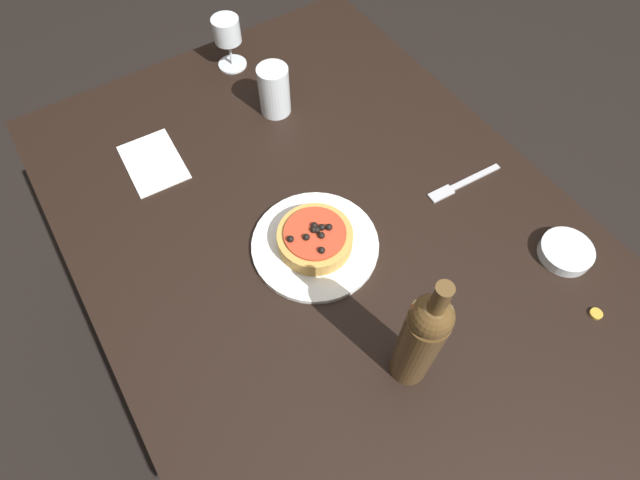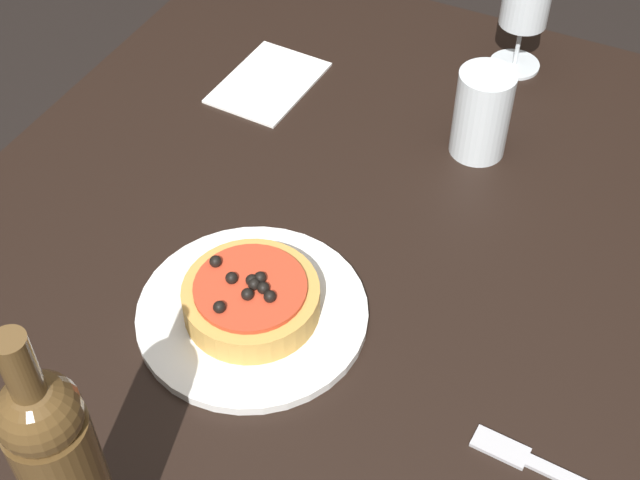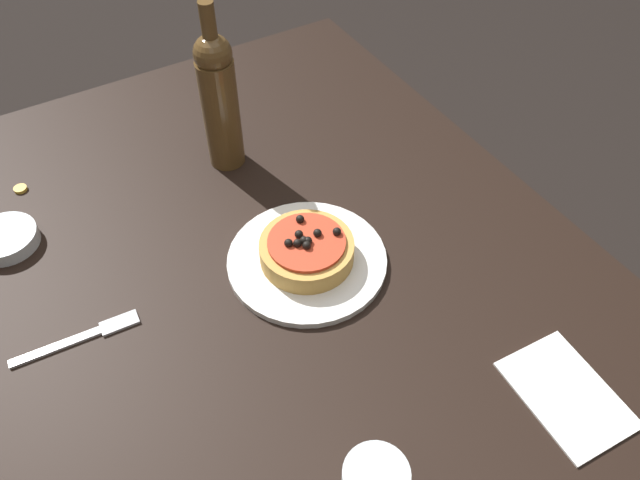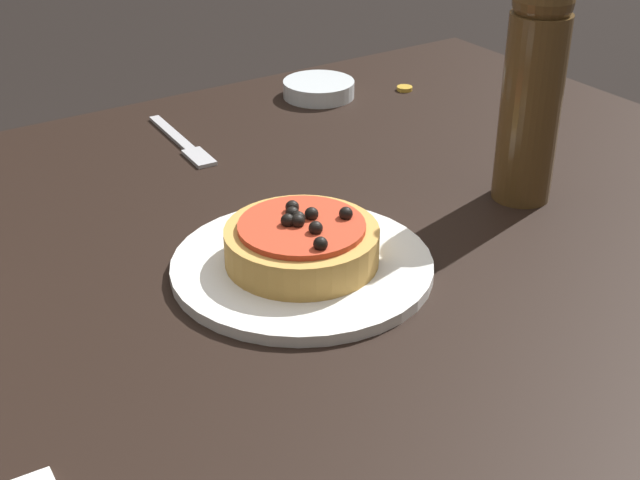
# 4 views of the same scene
# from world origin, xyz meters

# --- Properties ---
(ground_plane) EXTENTS (14.00, 14.00, 0.00)m
(ground_plane) POSITION_xyz_m (0.00, 0.00, 0.00)
(ground_plane) COLOR black
(dining_table) EXTENTS (1.39, 1.00, 0.77)m
(dining_table) POSITION_xyz_m (0.00, 0.00, 0.68)
(dining_table) COLOR black
(dining_table) RESTS_ON ground_plane
(dinner_plate) EXTENTS (0.26, 0.26, 0.01)m
(dinner_plate) POSITION_xyz_m (-0.02, 0.05, 0.77)
(dinner_plate) COLOR white
(dinner_plate) RESTS_ON dining_table
(pizza) EXTENTS (0.15, 0.15, 0.05)m
(pizza) POSITION_xyz_m (-0.02, 0.05, 0.80)
(pizza) COLOR gold
(pizza) RESTS_ON dinner_plate
(wine_glass) EXTENTS (0.08, 0.08, 0.14)m
(wine_glass) POSITION_xyz_m (0.58, -0.07, 0.87)
(wine_glass) COLOR silver
(wine_glass) RESTS_ON dining_table
(wine_bottle) EXTENTS (0.07, 0.07, 0.32)m
(wine_bottle) POSITION_xyz_m (-0.33, 0.04, 0.91)
(wine_bottle) COLOR brown
(wine_bottle) RESTS_ON dining_table
(water_cup) EXTENTS (0.08, 0.08, 0.13)m
(water_cup) POSITION_xyz_m (0.37, -0.09, 0.83)
(water_cup) COLOR silver
(water_cup) RESTS_ON dining_table
(side_bowl) EXTENTS (0.11, 0.11, 0.02)m
(side_bowl) POSITION_xyz_m (-0.32, -0.37, 0.78)
(side_bowl) COLOR silver
(side_bowl) RESTS_ON dining_table
(fork) EXTENTS (0.03, 0.19, 0.00)m
(fork) POSITION_xyz_m (-0.06, -0.31, 0.77)
(fork) COLOR #B7B7BC
(fork) RESTS_ON dining_table
(paper_napkin) EXTENTS (0.18, 0.13, 0.00)m
(paper_napkin) POSITION_xyz_m (0.38, 0.24, 0.77)
(paper_napkin) COLOR white
(paper_napkin) RESTS_ON dining_table
(bottle_cap) EXTENTS (0.02, 0.02, 0.01)m
(bottle_cap) POSITION_xyz_m (-0.44, -0.32, 0.77)
(bottle_cap) COLOR gold
(bottle_cap) RESTS_ON dining_table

